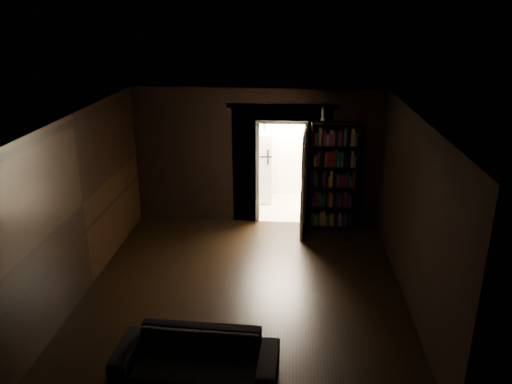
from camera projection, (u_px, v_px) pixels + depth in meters
ground at (245, 289)px, 8.01m from camera, size 5.50×5.50×0.00m
room_walls at (249, 169)px, 8.44m from camera, size 5.02×5.61×2.84m
kitchen_alcove at (283, 152)px, 11.19m from camera, size 2.20×1.80×2.60m
sofa at (196, 353)px, 5.94m from camera, size 1.99×0.94×0.75m
bookshelf at (333, 176)px, 9.92m from camera, size 0.92×0.37×2.20m
refrigerator at (257, 166)px, 11.51m from camera, size 0.92×0.88×1.65m
door at (303, 183)px, 9.75m from camera, size 0.10×0.85×2.05m
figurine at (323, 114)px, 9.58m from camera, size 0.09×0.09×0.27m
bottles at (255, 125)px, 11.16m from camera, size 0.64×0.25×0.26m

